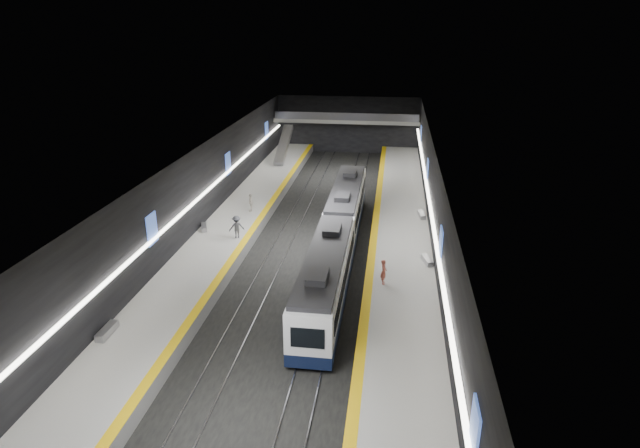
# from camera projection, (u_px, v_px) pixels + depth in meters

# --- Properties ---
(ground) EXTENTS (70.00, 70.00, 0.00)m
(ground) POSITION_uv_depth(u_px,v_px,m) (310.00, 250.00, 45.11)
(ground) COLOR black
(ground) RESTS_ON ground
(ceiling) EXTENTS (20.00, 70.00, 0.04)m
(ceiling) POSITION_uv_depth(u_px,v_px,m) (309.00, 157.00, 42.21)
(ceiling) COLOR beige
(ceiling) RESTS_ON wall_left
(wall_left) EXTENTS (0.04, 70.00, 8.00)m
(wall_left) POSITION_uv_depth(u_px,v_px,m) (192.00, 199.00, 44.94)
(wall_left) COLOR black
(wall_left) RESTS_ON ground
(wall_right) EXTENTS (0.04, 70.00, 8.00)m
(wall_right) POSITION_uv_depth(u_px,v_px,m) (434.00, 211.00, 42.38)
(wall_right) COLOR black
(wall_right) RESTS_ON ground
(wall_back) EXTENTS (20.00, 0.04, 8.00)m
(wall_back) POSITION_uv_depth(u_px,v_px,m) (348.00, 125.00, 75.97)
(wall_back) COLOR black
(wall_back) RESTS_ON ground
(platform_left) EXTENTS (5.00, 70.00, 1.00)m
(platform_left) POSITION_uv_depth(u_px,v_px,m) (224.00, 239.00, 45.89)
(platform_left) COLOR slate
(platform_left) RESTS_ON ground
(tile_surface_left) EXTENTS (5.00, 70.00, 0.02)m
(tile_surface_left) POSITION_uv_depth(u_px,v_px,m) (223.00, 234.00, 45.70)
(tile_surface_left) COLOR #B1B1AC
(tile_surface_left) RESTS_ON platform_left
(tactile_strip_left) EXTENTS (0.60, 70.00, 0.02)m
(tactile_strip_left) POSITION_uv_depth(u_px,v_px,m) (248.00, 235.00, 45.42)
(tactile_strip_left) COLOR yellow
(tactile_strip_left) RESTS_ON platform_left
(platform_right) EXTENTS (5.00, 70.00, 1.00)m
(platform_right) POSITION_uv_depth(u_px,v_px,m) (400.00, 249.00, 43.97)
(platform_right) COLOR slate
(platform_right) RESTS_ON ground
(tile_surface_right) EXTENTS (5.00, 70.00, 0.02)m
(tile_surface_right) POSITION_uv_depth(u_px,v_px,m) (400.00, 243.00, 43.78)
(tile_surface_right) COLOR #B1B1AC
(tile_surface_right) RESTS_ON platform_right
(tactile_strip_right) EXTENTS (0.60, 70.00, 0.02)m
(tactile_strip_right) POSITION_uv_depth(u_px,v_px,m) (373.00, 242.00, 44.06)
(tactile_strip_right) COLOR yellow
(tactile_strip_right) RESTS_ON platform_right
(rails) EXTENTS (6.52, 70.00, 0.12)m
(rails) POSITION_uv_depth(u_px,v_px,m) (310.00, 249.00, 45.09)
(rails) COLOR gray
(rails) RESTS_ON ground
(train) EXTENTS (2.69, 30.04, 3.60)m
(train) POSITION_uv_depth(u_px,v_px,m) (338.00, 235.00, 42.42)
(train) COLOR #0E1734
(train) RESTS_ON ground
(ad_posters) EXTENTS (19.94, 53.50, 2.20)m
(ad_posters) POSITION_uv_depth(u_px,v_px,m) (311.00, 195.00, 44.40)
(ad_posters) COLOR #466CD4
(ad_posters) RESTS_ON wall_left
(cove_light_left) EXTENTS (0.25, 68.60, 0.12)m
(cove_light_left) POSITION_uv_depth(u_px,v_px,m) (195.00, 202.00, 44.99)
(cove_light_left) COLOR white
(cove_light_left) RESTS_ON wall_left
(cove_light_right) EXTENTS (0.25, 68.60, 0.12)m
(cove_light_right) POSITION_uv_depth(u_px,v_px,m) (431.00, 213.00, 42.48)
(cove_light_right) COLOR white
(cove_light_right) RESTS_ON wall_right
(mezzanine_bridge) EXTENTS (20.00, 3.00, 1.50)m
(mezzanine_bridge) POSITION_uv_depth(u_px,v_px,m) (347.00, 120.00, 73.68)
(mezzanine_bridge) COLOR gray
(mezzanine_bridge) RESTS_ON wall_left
(escalator) EXTENTS (1.20, 7.50, 3.92)m
(escalator) POSITION_uv_depth(u_px,v_px,m) (284.00, 145.00, 69.02)
(escalator) COLOR #99999E
(escalator) RESTS_ON platform_left
(bench_left_near) EXTENTS (0.55, 1.87, 0.45)m
(bench_left_near) POSITION_uv_depth(u_px,v_px,m) (107.00, 331.00, 31.17)
(bench_left_near) COLOR #99999E
(bench_left_near) RESTS_ON platform_left
(bench_left_far) EXTENTS (1.00, 1.64, 0.39)m
(bench_left_far) POSITION_uv_depth(u_px,v_px,m) (204.00, 227.00, 46.63)
(bench_left_far) COLOR #99999E
(bench_left_far) RESTS_ON platform_left
(bench_right_near) EXTENTS (0.94, 1.76, 0.41)m
(bench_right_near) POSITION_uv_depth(u_px,v_px,m) (427.00, 260.00, 40.29)
(bench_right_near) COLOR #99999E
(bench_right_near) RESTS_ON platform_right
(bench_right_far) EXTENTS (0.73, 1.80, 0.43)m
(bench_right_far) POSITION_uv_depth(u_px,v_px,m) (422.00, 215.00, 49.50)
(bench_right_far) COLOR #99999E
(bench_right_far) RESTS_ON platform_right
(passenger_right_a) EXTENTS (0.47, 0.68, 1.78)m
(passenger_right_a) POSITION_uv_depth(u_px,v_px,m) (384.00, 272.00, 36.92)
(passenger_right_a) COLOR #C15A48
(passenger_right_a) RESTS_ON platform_right
(passenger_left_a) EXTENTS (0.65, 1.09, 1.74)m
(passenger_left_a) POSITION_uv_depth(u_px,v_px,m) (251.00, 203.00, 50.77)
(passenger_left_a) COLOR silver
(passenger_left_a) RESTS_ON platform_left
(passenger_left_b) EXTENTS (1.45, 1.19, 1.96)m
(passenger_left_b) POSITION_uv_depth(u_px,v_px,m) (237.00, 227.00, 44.55)
(passenger_left_b) COLOR #44454C
(passenger_left_b) RESTS_ON platform_left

